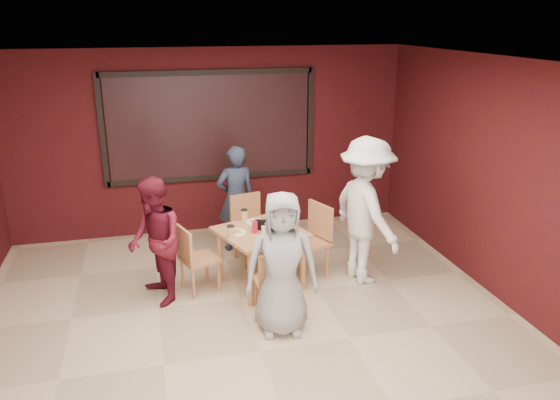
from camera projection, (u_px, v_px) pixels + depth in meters
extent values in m
plane|color=#CBB48D|center=(260.00, 351.00, 5.52)|extent=(7.00, 7.00, 0.00)
cube|color=black|center=(211.00, 126.00, 8.16)|extent=(3.00, 0.02, 1.50)
cube|color=#D48357|center=(261.00, 232.00, 6.65)|extent=(1.19, 1.19, 0.04)
cylinder|color=#D48357|center=(220.00, 256.00, 6.86)|extent=(0.07, 0.07, 0.70)
cylinder|color=#D48357|center=(270.00, 243.00, 7.26)|extent=(0.07, 0.07, 0.70)
cylinder|color=#D48357|center=(251.00, 279.00, 6.28)|extent=(0.07, 0.07, 0.70)
cylinder|color=#D48357|center=(303.00, 263.00, 6.67)|extent=(0.07, 0.07, 0.70)
cylinder|color=white|center=(266.00, 239.00, 6.37)|extent=(0.24, 0.24, 0.01)
cone|color=gold|center=(266.00, 238.00, 6.37)|extent=(0.22, 0.22, 0.02)
cylinder|color=beige|center=(278.00, 236.00, 6.30)|extent=(0.09, 0.09, 0.14)
cylinder|color=black|center=(278.00, 230.00, 6.27)|extent=(0.09, 0.09, 0.01)
cylinder|color=white|center=(256.00, 222.00, 6.91)|extent=(0.24, 0.24, 0.01)
cone|color=gold|center=(256.00, 221.00, 6.91)|extent=(0.22, 0.22, 0.02)
cylinder|color=beige|center=(244.00, 216.00, 6.94)|extent=(0.09, 0.09, 0.14)
cylinder|color=black|center=(244.00, 210.00, 6.92)|extent=(0.09, 0.09, 0.01)
cylinder|color=white|center=(237.00, 232.00, 6.57)|extent=(0.24, 0.24, 0.01)
cone|color=gold|center=(237.00, 231.00, 6.57)|extent=(0.22, 0.22, 0.02)
cylinder|color=beige|center=(231.00, 232.00, 6.41)|extent=(0.09, 0.09, 0.14)
cylinder|color=black|center=(231.00, 226.00, 6.39)|extent=(0.09, 0.09, 0.01)
cylinder|color=white|center=(284.00, 228.00, 6.71)|extent=(0.24, 0.24, 0.01)
cone|color=gold|center=(284.00, 227.00, 6.70)|extent=(0.22, 0.22, 0.02)
cylinder|color=beige|center=(288.00, 219.00, 6.83)|extent=(0.09, 0.09, 0.14)
cylinder|color=black|center=(288.00, 213.00, 6.80)|extent=(0.09, 0.09, 0.01)
cylinder|color=white|center=(267.00, 227.00, 6.62)|extent=(0.06, 0.06, 0.10)
cylinder|color=white|center=(263.00, 230.00, 6.56)|extent=(0.05, 0.05, 0.08)
cylinder|color=red|center=(255.00, 227.00, 6.56)|extent=(0.07, 0.07, 0.15)
cube|color=black|center=(260.00, 225.00, 6.66)|extent=(0.15, 0.11, 0.12)
cube|color=#C1794B|center=(271.00, 280.00, 6.16)|extent=(0.38, 0.38, 0.04)
cylinder|color=#C1794B|center=(281.00, 288.00, 6.40)|extent=(0.03, 0.03, 0.37)
cylinder|color=#C1794B|center=(256.00, 292.00, 6.33)|extent=(0.03, 0.03, 0.37)
cylinder|color=#C1794B|center=(288.00, 301.00, 6.12)|extent=(0.03, 0.03, 0.37)
cylinder|color=#C1794B|center=(262.00, 304.00, 6.05)|extent=(0.03, 0.03, 0.37)
cube|color=#C1794B|center=(275.00, 270.00, 5.94)|extent=(0.37, 0.04, 0.36)
cube|color=#C1794B|center=(251.00, 230.00, 7.41)|extent=(0.53, 0.53, 0.04)
cylinder|color=#C1794B|center=(245.00, 254.00, 7.26)|extent=(0.04, 0.04, 0.43)
cylinder|color=#C1794B|center=(269.00, 249.00, 7.41)|extent=(0.04, 0.04, 0.43)
cylinder|color=#C1794B|center=(235.00, 244.00, 7.56)|extent=(0.04, 0.04, 0.43)
cylinder|color=#C1794B|center=(258.00, 239.00, 7.72)|extent=(0.04, 0.04, 0.43)
cube|color=#C1794B|center=(245.00, 208.00, 7.50)|extent=(0.44, 0.14, 0.42)
cube|color=#C1794B|center=(200.00, 259.00, 6.61)|extent=(0.53, 0.53, 0.04)
cylinder|color=#C1794B|center=(219.00, 277.00, 6.63)|extent=(0.04, 0.04, 0.41)
cylinder|color=#C1794B|center=(207.00, 267.00, 6.90)|extent=(0.04, 0.04, 0.41)
cylinder|color=#C1794B|center=(193.00, 284.00, 6.46)|extent=(0.04, 0.04, 0.41)
cylinder|color=#C1794B|center=(182.00, 274.00, 6.73)|extent=(0.04, 0.04, 0.41)
cube|color=#C1794B|center=(184.00, 244.00, 6.44)|extent=(0.17, 0.40, 0.40)
cube|color=#C1794B|center=(307.00, 243.00, 6.95)|extent=(0.60, 0.60, 0.04)
cylinder|color=#C1794B|center=(286.00, 259.00, 7.07)|extent=(0.04, 0.04, 0.45)
cylinder|color=#C1794B|center=(304.00, 270.00, 6.78)|extent=(0.04, 0.04, 0.45)
cylinder|color=#C1794B|center=(309.00, 252.00, 7.27)|extent=(0.04, 0.04, 0.45)
cylinder|color=#C1794B|center=(327.00, 262.00, 6.98)|extent=(0.04, 0.04, 0.45)
cube|color=#C1794B|center=(320.00, 220.00, 6.97)|extent=(0.20, 0.45, 0.44)
imported|color=#A0A0A0|center=(282.00, 264.00, 5.65)|extent=(0.83, 0.60, 1.56)
imported|color=#2A354B|center=(236.00, 198.00, 7.72)|extent=(0.60, 0.43, 1.53)
imported|color=maroon|center=(155.00, 242.00, 6.27)|extent=(0.73, 0.85, 1.51)
imported|color=white|center=(366.00, 211.00, 6.75)|extent=(0.92, 1.31, 1.86)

